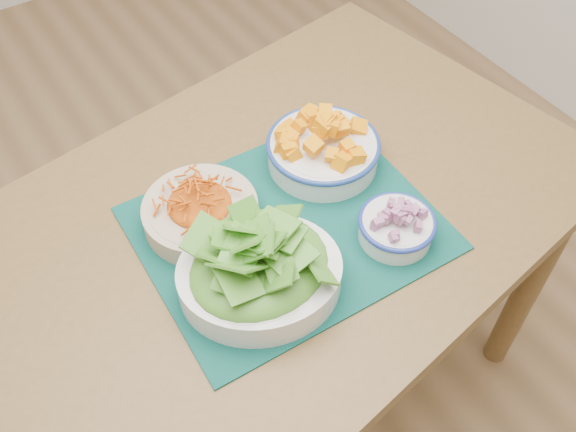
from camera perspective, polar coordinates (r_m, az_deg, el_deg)
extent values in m
plane|color=#99734A|center=(1.83, -11.04, -13.53)|extent=(4.00, 4.00, 0.00)
cube|color=brown|center=(1.16, -0.60, 0.26)|extent=(1.23, 0.92, 0.04)
cylinder|color=brown|center=(1.63, 20.79, -5.43)|extent=(0.06, 0.06, 0.71)
cylinder|color=brown|center=(1.54, -23.51, -11.90)|extent=(0.06, 0.06, 0.71)
cylinder|color=brown|center=(1.83, 4.66, 6.45)|extent=(0.06, 0.06, 0.71)
cube|color=#042E29|center=(1.11, 0.00, -1.06)|extent=(0.50, 0.42, 0.00)
cylinder|color=#C2AD90|center=(1.11, -7.75, 0.18)|extent=(0.21, 0.21, 0.04)
ellipsoid|color=#CD560D|center=(1.08, -7.94, 1.42)|extent=(0.17, 0.17, 0.03)
cylinder|color=silver|center=(1.20, 3.12, 5.66)|extent=(0.26, 0.26, 0.05)
torus|color=navy|center=(1.18, 3.16, 6.41)|extent=(0.21, 0.21, 0.01)
ellipsoid|color=#FF9B08|center=(1.16, 3.23, 7.54)|extent=(0.18, 0.18, 0.05)
ellipsoid|color=#31771B|center=(0.96, -2.64, -3.32)|extent=(0.23, 0.19, 0.07)
cylinder|color=silver|center=(1.09, 9.57, -1.10)|extent=(0.14, 0.14, 0.04)
torus|color=navy|center=(1.08, 9.69, -0.52)|extent=(0.13, 0.13, 0.01)
ellipsoid|color=maroon|center=(1.07, 9.80, 0.03)|extent=(0.11, 0.11, 0.02)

